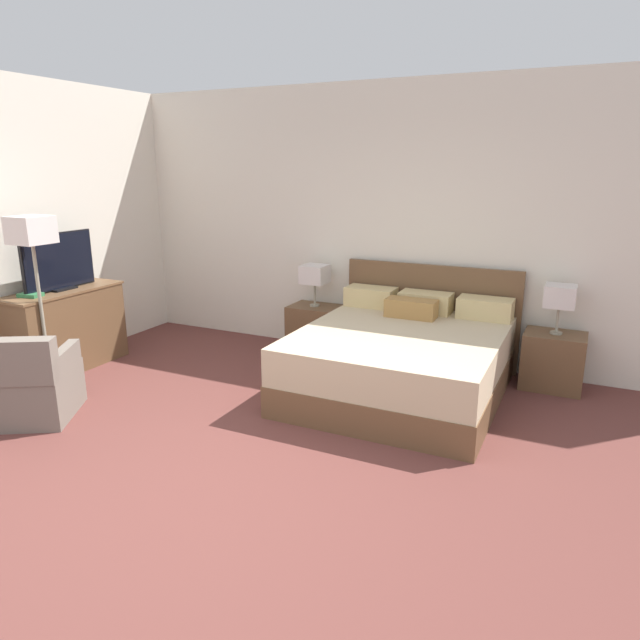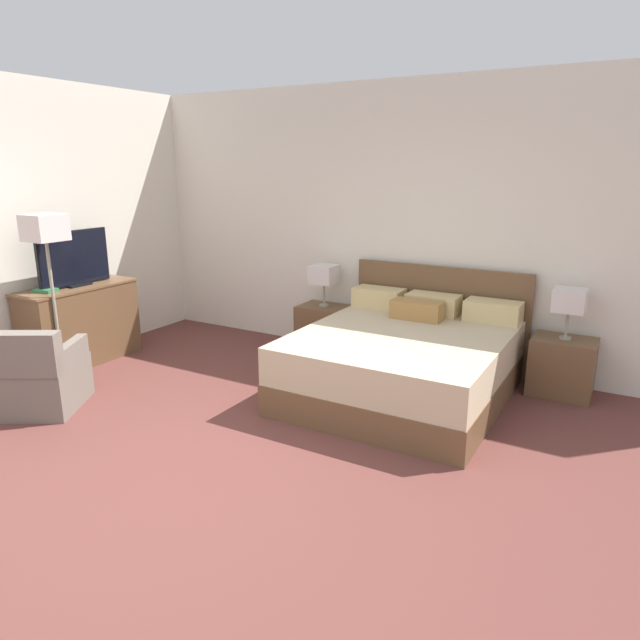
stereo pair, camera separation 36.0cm
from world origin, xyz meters
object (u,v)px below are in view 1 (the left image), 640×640
nightstand_right (553,361)px  table_lamp_right (560,297)px  tv (59,262)px  bed (402,359)px  nightstand_left (315,329)px  floor_lamp (33,245)px  dresser (65,328)px  armchair_by_window (27,386)px  book_red_cover (31,295)px  table_lamp_left (315,275)px

nightstand_right → table_lamp_right: 0.62m
nightstand_right → tv: tv is taller
bed → nightstand_left: bearing=150.0°
nightstand_right → table_lamp_right: size_ratio=1.19×
bed → floor_lamp: size_ratio=1.24×
dresser → armchair_by_window: 1.26m
nightstand_left → dresser: bearing=-142.8°
nightstand_left → table_lamp_right: table_lamp_right is taller
bed → floor_lamp: (-3.08, -1.31, 1.03)m
nightstand_left → table_lamp_right: size_ratio=1.19×
book_red_cover → floor_lamp: bearing=-21.7°
table_lamp_right → floor_lamp: bearing=-154.8°
nightstand_left → table_lamp_right: bearing=0.0°
book_red_cover → floor_lamp: 0.57m
tv → nightstand_right: bearing=18.9°
nightstand_left → table_lamp_left: bearing=90.0°
book_red_cover → armchair_by_window: 1.13m
nightstand_left → table_lamp_right: (2.50, 0.00, 0.62)m
dresser → floor_lamp: (0.26, -0.45, 0.93)m
bed → tv: 3.53m
nightstand_right → armchair_by_window: armchair_by_window is taller
nightstand_left → dresser: size_ratio=0.44×
nightstand_right → table_lamp_left: size_ratio=1.19×
table_lamp_right → tv: 4.85m
nightstand_left → table_lamp_left: size_ratio=1.19×
table_lamp_left → floor_lamp: size_ratio=0.28×
table_lamp_left → tv: (-2.08, -1.57, 0.22)m
table_lamp_right → book_red_cover: 4.97m
bed → table_lamp_left: size_ratio=4.36×
table_lamp_right → armchair_by_window: table_lamp_right is taller
tv → armchair_by_window: tv is taller
bed → dresser: bed is taller
book_red_cover → dresser: bearing=90.4°
tv → floor_lamp: 0.58m
table_lamp_left → dresser: table_lamp_left is taller
nightstand_left → floor_lamp: floor_lamp is taller
table_lamp_left → bed: bearing=-30.1°
bed → dresser: 3.45m
nightstand_left → table_lamp_left: table_lamp_left is taller
table_lamp_left → tv: bearing=-143.0°
tv → dresser: bearing=-102.6°
table_lamp_left → floor_lamp: bearing=-131.9°
nightstand_left → nightstand_right: 2.50m
nightstand_left → tv: (-2.08, -1.57, 0.84)m
nightstand_left → dresser: (-2.09, -1.58, 0.16)m
tv → floor_lamp: size_ratio=0.51×
nightstand_left → dresser: 2.62m
dresser → nightstand_left: bearing=37.2°
nightstand_left → book_red_cover: book_red_cover is taller
nightstand_left → armchair_by_window: (-1.37, -2.61, 0.02)m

